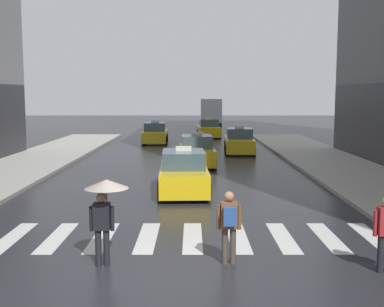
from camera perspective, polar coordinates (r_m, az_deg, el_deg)
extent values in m
plane|color=#26262B|center=(10.13, -3.45, -14.84)|extent=(160.00, 160.00, 0.00)
cube|color=silver|center=(13.80, -20.60, -9.29)|extent=(0.50, 2.80, 0.01)
cube|color=silver|center=(13.43, -15.73, -9.55)|extent=(0.50, 2.80, 0.01)
cube|color=silver|center=(13.16, -10.62, -9.75)|extent=(0.50, 2.80, 0.01)
cube|color=silver|center=(13.00, -5.34, -9.87)|extent=(0.50, 2.80, 0.01)
cube|color=silver|center=(12.94, 0.04, -9.91)|extent=(0.50, 2.80, 0.01)
cube|color=silver|center=(13.00, 5.41, -9.87)|extent=(0.50, 2.80, 0.01)
cube|color=silver|center=(13.17, 10.70, -9.74)|extent=(0.50, 2.80, 0.01)
cube|color=silver|center=(13.44, 15.80, -9.54)|extent=(0.50, 2.80, 0.01)
cube|color=silver|center=(13.81, 20.66, -9.28)|extent=(0.50, 2.80, 0.01)
cube|color=yellow|center=(18.74, -1.05, -2.88)|extent=(1.96, 4.56, 0.84)
cube|color=#384C5B|center=(18.53, -1.05, -0.67)|extent=(1.68, 2.16, 0.64)
cube|color=silver|center=(18.48, -1.05, 0.59)|extent=(0.61, 0.26, 0.18)
cylinder|color=black|center=(20.11, -3.56, -2.88)|extent=(0.24, 0.67, 0.66)
cylinder|color=black|center=(20.14, 1.32, -2.85)|extent=(0.24, 0.67, 0.66)
cylinder|color=black|center=(17.46, -3.78, -4.39)|extent=(0.24, 0.67, 0.66)
cylinder|color=black|center=(17.49, 1.85, -4.36)|extent=(0.24, 0.67, 0.66)
cube|color=#F2EAB2|center=(20.97, -2.89, -1.71)|extent=(0.20, 0.05, 0.14)
cube|color=#F2EAB2|center=(20.99, 0.56, -1.70)|extent=(0.20, 0.05, 0.14)
cube|color=yellow|center=(25.92, 0.51, -0.14)|extent=(1.97, 4.56, 0.84)
cube|color=#384C5B|center=(25.74, 0.52, 1.47)|extent=(1.68, 2.16, 0.64)
cube|color=silver|center=(25.71, 0.52, 2.38)|extent=(0.61, 0.26, 0.18)
cylinder|color=black|center=(27.27, -1.42, -0.28)|extent=(0.24, 0.67, 0.66)
cylinder|color=black|center=(27.34, 2.16, -0.26)|extent=(0.24, 0.67, 0.66)
cylinder|color=black|center=(24.59, -1.34, -1.07)|extent=(0.24, 0.67, 0.66)
cylinder|color=black|center=(24.67, 2.64, -1.05)|extent=(0.24, 0.67, 0.66)
cube|color=#F2EAB2|center=(28.15, -0.99, 0.51)|extent=(0.20, 0.05, 0.14)
cube|color=#F2EAB2|center=(28.20, 1.57, 0.52)|extent=(0.20, 0.05, 0.14)
cube|color=yellow|center=(31.57, 5.59, 1.10)|extent=(2.01, 4.58, 0.84)
cube|color=#384C5B|center=(31.40, 5.62, 2.42)|extent=(1.70, 2.17, 0.64)
cube|color=silver|center=(31.37, 5.63, 3.17)|extent=(0.61, 0.27, 0.18)
cylinder|color=black|center=(32.90, 3.98, 0.95)|extent=(0.25, 0.67, 0.66)
cylinder|color=black|center=(32.98, 6.95, 0.93)|extent=(0.25, 0.67, 0.66)
cylinder|color=black|center=(30.22, 4.10, 0.41)|extent=(0.25, 0.67, 0.66)
cylinder|color=black|center=(30.31, 7.33, 0.39)|extent=(0.25, 0.67, 0.66)
cube|color=#F2EAB2|center=(33.79, 4.33, 1.57)|extent=(0.20, 0.05, 0.14)
cube|color=#F2EAB2|center=(33.85, 6.47, 1.55)|extent=(0.20, 0.05, 0.14)
cube|color=yellow|center=(37.93, -4.42, 2.09)|extent=(1.88, 4.53, 0.84)
cube|color=#384C5B|center=(37.77, -4.44, 3.19)|extent=(1.64, 2.13, 0.64)
cube|color=silver|center=(37.75, -4.45, 3.82)|extent=(0.60, 0.25, 0.18)
cylinder|color=black|center=(39.35, -5.55, 1.91)|extent=(0.23, 0.66, 0.66)
cylinder|color=black|center=(39.25, -3.06, 1.93)|extent=(0.23, 0.66, 0.66)
cylinder|color=black|center=(36.67, -5.88, 1.54)|extent=(0.23, 0.66, 0.66)
cylinder|color=black|center=(36.56, -3.20, 1.55)|extent=(0.23, 0.66, 0.66)
cube|color=#F2EAB2|center=(40.22, -5.13, 2.42)|extent=(0.20, 0.04, 0.14)
cube|color=#F2EAB2|center=(40.15, -3.34, 2.43)|extent=(0.20, 0.04, 0.14)
cube|color=yellow|center=(43.14, 1.95, 2.69)|extent=(2.01, 4.58, 0.84)
cube|color=#384C5B|center=(42.99, 1.97, 3.66)|extent=(1.70, 2.17, 0.64)
cube|color=silver|center=(42.97, 1.97, 4.21)|extent=(0.61, 0.27, 0.18)
cylinder|color=black|center=(44.44, 0.71, 2.52)|extent=(0.25, 0.67, 0.66)
cylinder|color=black|center=(44.57, 2.91, 2.53)|extent=(0.25, 0.67, 0.66)
cylinder|color=black|center=(41.75, 0.93, 2.23)|extent=(0.25, 0.67, 0.66)
cylinder|color=black|center=(41.90, 3.27, 2.24)|extent=(0.25, 0.67, 0.66)
cube|color=#F2EAB2|center=(45.35, 0.92, 2.95)|extent=(0.20, 0.05, 0.14)
cube|color=#F2EAB2|center=(45.45, 2.51, 2.96)|extent=(0.20, 0.05, 0.14)
cube|color=#2D2D2D|center=(53.76, 2.20, 3.63)|extent=(1.87, 6.62, 0.40)
cube|color=silver|center=(56.99, 2.11, 5.07)|extent=(2.12, 1.82, 2.10)
cube|color=#384C5B|center=(57.90, 2.09, 5.47)|extent=(1.89, 0.06, 0.95)
cube|color=silver|center=(52.79, 2.23, 5.14)|extent=(2.25, 4.82, 2.50)
cylinder|color=black|center=(56.84, 1.10, 3.61)|extent=(0.29, 0.90, 0.90)
cylinder|color=black|center=(56.90, 3.12, 3.60)|extent=(0.29, 0.90, 0.90)
cylinder|color=black|center=(52.31, 1.14, 3.32)|extent=(0.29, 0.90, 0.90)
cylinder|color=black|center=(52.37, 3.34, 3.31)|extent=(0.29, 0.90, 0.90)
cylinder|color=black|center=(11.00, -11.09, -10.91)|extent=(0.14, 0.14, 0.82)
cylinder|color=black|center=(10.97, -10.15, -10.94)|extent=(0.14, 0.14, 0.82)
cube|color=black|center=(10.79, -10.70, -7.33)|extent=(0.36, 0.24, 0.60)
sphere|color=#9E7051|center=(10.69, -10.75, -5.15)|extent=(0.22, 0.22, 0.22)
cylinder|color=black|center=(10.84, -11.90, -7.56)|extent=(0.09, 0.09, 0.55)
cylinder|color=black|center=(10.76, -9.48, -7.62)|extent=(0.09, 0.09, 0.55)
cylinder|color=#4C4C4C|center=(10.70, -10.10, -5.79)|extent=(0.02, 0.02, 1.00)
cone|color=gray|center=(10.61, -10.15, -3.58)|extent=(0.96, 0.96, 0.20)
cylinder|color=#473D33|center=(10.94, 3.88, -10.89)|extent=(0.14, 0.14, 0.82)
cylinder|color=#473D33|center=(10.95, 4.83, -10.88)|extent=(0.14, 0.14, 0.82)
cube|color=brown|center=(10.75, 4.39, -7.28)|extent=(0.36, 0.24, 0.60)
sphere|color=#9E7051|center=(10.65, 4.41, -5.09)|extent=(0.22, 0.22, 0.22)
cylinder|color=brown|center=(10.74, 3.15, -7.55)|extent=(0.09, 0.09, 0.55)
cylinder|color=brown|center=(10.78, 5.62, -7.53)|extent=(0.09, 0.09, 0.55)
cube|color=#264C8C|center=(10.53, 4.48, -7.47)|extent=(0.28, 0.18, 0.40)
cylinder|color=black|center=(11.15, 21.44, -11.01)|extent=(0.14, 0.14, 0.82)
cylinder|color=maroon|center=(10.92, 20.91, -7.76)|extent=(0.09, 0.09, 0.55)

